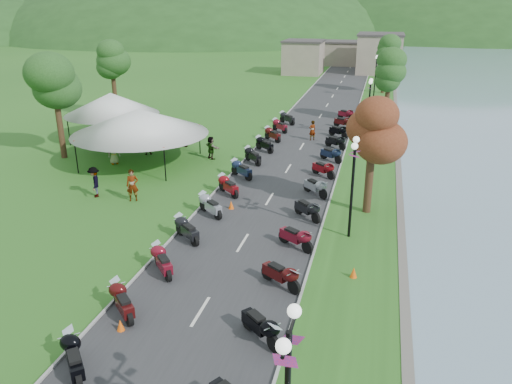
# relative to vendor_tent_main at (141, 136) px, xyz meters

# --- Properties ---
(road) EXTENTS (7.00, 120.00, 0.02)m
(road) POSITION_rel_vendor_tent_main_xyz_m (10.65, 13.21, -1.99)
(road) COLOR #333336
(road) RESTS_ON ground
(hills_backdrop) EXTENTS (360.00, 120.00, 76.00)m
(hills_backdrop) POSITION_rel_vendor_tent_main_xyz_m (10.65, 173.21, -2.00)
(hills_backdrop) COLOR #285621
(hills_backdrop) RESTS_ON ground
(far_building) EXTENTS (18.00, 16.00, 5.00)m
(far_building) POSITION_rel_vendor_tent_main_xyz_m (8.65, 58.21, 0.50)
(far_building) COLOR gray
(far_building) RESTS_ON ground
(moto_row_left) EXTENTS (2.60, 47.91, 1.10)m
(moto_row_left) POSITION_rel_vendor_tent_main_xyz_m (7.96, -7.93, -1.45)
(moto_row_left) COLOR #331411
(moto_row_left) RESTS_ON ground
(moto_row_right) EXTENTS (2.60, 49.26, 1.10)m
(moto_row_right) POSITION_rel_vendor_tent_main_xyz_m (13.29, -5.23, -1.45)
(moto_row_right) COLOR #331411
(moto_row_right) RESTS_ON ground
(vendor_tent_main) EXTENTS (6.54, 6.54, 4.00)m
(vendor_tent_main) POSITION_rel_vendor_tent_main_xyz_m (0.00, 0.00, 0.00)
(vendor_tent_main) COLOR silver
(vendor_tent_main) RESTS_ON ground
(vendor_tent_side) EXTENTS (5.23, 5.23, 4.00)m
(vendor_tent_side) POSITION_rel_vendor_tent_main_xyz_m (-5.33, 5.51, 0.00)
(vendor_tent_side) COLOR silver
(vendor_tent_side) RESTS_ON ground
(tree_park_left) EXTENTS (3.30, 3.30, 9.17)m
(tree_park_left) POSITION_rel_vendor_tent_main_xyz_m (-6.39, -0.25, 2.59)
(tree_park_left) COLOR #2C5F23
(tree_park_left) RESTS_ON ground
(tree_lakeside) EXTENTS (2.71, 2.71, 7.52)m
(tree_lakeside) POSITION_rel_vendor_tent_main_xyz_m (16.37, -5.32, 1.76)
(tree_lakeside) COLOR #2C5F23
(tree_lakeside) RESTS_ON ground
(pedestrian_a) EXTENTS (0.86, 0.77, 1.94)m
(pedestrian_a) POSITION_rel_vendor_tent_main_xyz_m (2.83, -6.99, -2.00)
(pedestrian_a) COLOR slate
(pedestrian_a) RESTS_ON ground
(pedestrian_b) EXTENTS (0.86, 0.65, 1.57)m
(pedestrian_b) POSITION_rel_vendor_tent_main_xyz_m (-0.63, 2.08, -2.00)
(pedestrian_b) COLOR slate
(pedestrian_b) RESTS_ON ground
(pedestrian_c) EXTENTS (1.04, 1.30, 1.87)m
(pedestrian_c) POSITION_rel_vendor_tent_main_xyz_m (0.30, -6.94, -2.00)
(pedestrian_c) COLOR slate
(pedestrian_c) RESTS_ON ground
(traffic_cone_near) EXTENTS (0.29, 0.29, 0.46)m
(traffic_cone_near) POSITION_rel_vendor_tent_main_xyz_m (8.27, -18.59, -1.77)
(traffic_cone_near) COLOR #F2590C
(traffic_cone_near) RESTS_ON ground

